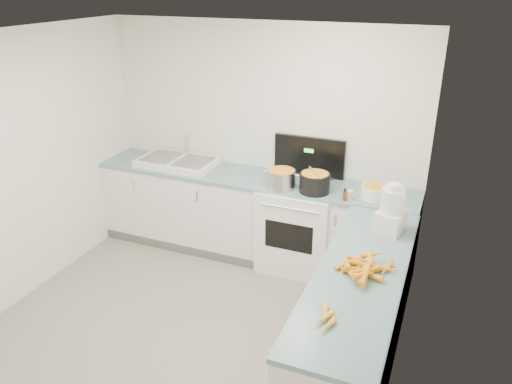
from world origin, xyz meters
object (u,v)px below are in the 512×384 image
at_px(food_processor, 391,211).
at_px(extract_bottle, 345,196).
at_px(steel_pot, 282,180).
at_px(black_pot, 315,184).
at_px(mixing_bowl, 374,192).
at_px(spice_jar, 350,196).
at_px(stove, 299,225).
at_px(sink, 178,162).

bearing_deg(food_processor, extract_bottle, 136.27).
distance_m(steel_pot, black_pot, 0.34).
relative_size(mixing_bowl, spice_jar, 3.16).
bearing_deg(food_processor, stove, 145.45).
xyz_separation_m(sink, steel_pot, (1.30, -0.17, 0.05)).
relative_size(sink, food_processor, 2.02).
height_order(stove, extract_bottle, stove).
xyz_separation_m(steel_pot, food_processor, (1.14, -0.53, 0.10)).
bearing_deg(extract_bottle, mixing_bowl, 33.11).
height_order(steel_pot, spice_jar, steel_pot).
bearing_deg(stove, steel_pot, -133.84).
bearing_deg(steel_pot, mixing_bowl, 6.21).
height_order(stove, steel_pot, stove).
relative_size(stove, mixing_bowl, 5.18).
relative_size(stove, black_pot, 4.56).
distance_m(stove, extract_bottle, 0.75).
relative_size(stove, sink, 1.58).
bearing_deg(steel_pot, extract_bottle, -5.56).
distance_m(stove, mixing_bowl, 0.92).
relative_size(mixing_bowl, food_processor, 0.62).
height_order(extract_bottle, spice_jar, extract_bottle).
xyz_separation_m(steel_pot, extract_bottle, (0.66, -0.06, -0.04)).
distance_m(mixing_bowl, food_processor, 0.68).
relative_size(sink, black_pot, 2.88).
height_order(black_pot, extract_bottle, black_pot).
height_order(black_pot, food_processor, food_processor).
bearing_deg(stove, mixing_bowl, -4.29).
xyz_separation_m(stove, sink, (-1.45, 0.02, 0.50)).
relative_size(steel_pot, mixing_bowl, 1.09).
relative_size(stove, extract_bottle, 14.02).
xyz_separation_m(steel_pot, black_pot, (0.33, 0.03, 0.00)).
bearing_deg(black_pot, steel_pot, -175.58).
height_order(sink, spice_jar, sink).
relative_size(spice_jar, food_processor, 0.20).
bearing_deg(black_pot, stove, 145.05).
bearing_deg(stove, spice_jar, -19.22).
bearing_deg(steel_pot, stove, 46.16).
xyz_separation_m(black_pot, food_processor, (0.81, -0.55, 0.10)).
relative_size(sink, steel_pot, 3.01).
xyz_separation_m(black_pot, mixing_bowl, (0.57, 0.07, -0.03)).
bearing_deg(mixing_bowl, stove, 175.71).
distance_m(sink, black_pot, 1.64).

